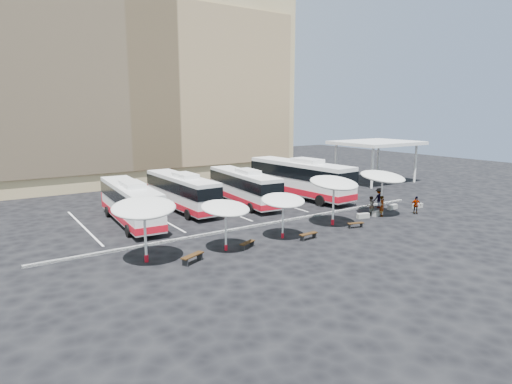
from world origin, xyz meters
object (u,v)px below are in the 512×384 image
wood_bench_0 (193,257)px  wood_bench_2 (308,235)px  sunshade_0 (144,208)px  conc_bench_1 (378,213)px  sunshade_4 (383,177)px  wood_bench_3 (356,224)px  bus_0 (130,202)px  bus_3 (300,177)px  sunshade_1 (225,208)px  conc_bench_2 (392,207)px  sunshade_3 (334,183)px  passenger_2 (416,205)px  bus_2 (243,186)px  wood_bench_1 (247,244)px  passenger_0 (382,206)px  passenger_3 (379,198)px  passenger_1 (371,206)px  sunshade_2 (283,200)px  bus_1 (181,191)px  conc_bench_0 (363,216)px  conc_bench_3 (418,206)px

wood_bench_0 → wood_bench_2: bearing=-1.4°
sunshade_0 → conc_bench_1: (20.71, 0.08, -3.13)m
sunshade_4 → wood_bench_3: (-4.89, -1.68, -3.07)m
bus_0 → bus_3: bus_3 is taller
sunshade_1 → conc_bench_2: bearing=5.4°
sunshade_3 → passenger_2: 9.18m
bus_2 → sunshade_1: size_ratio=3.08×
bus_2 → conc_bench_2: size_ratio=9.90×
wood_bench_1 → passenger_0: 14.38m
wood_bench_2 → passenger_3: size_ratio=0.79×
bus_0 → passenger_3: size_ratio=5.93×
sunshade_4 → bus_0: bearing=153.8°
passenger_1 → sunshade_2: bearing=16.1°
conc_bench_1 → wood_bench_1: bearing=-175.0°
sunshade_0 → wood_bench_1: (6.47, -1.18, -3.02)m
bus_1 → passenger_3: 18.35m
conc_bench_0 → conc_bench_1: size_ratio=0.97×
wood_bench_2 → wood_bench_1: bearing=170.6°
wood_bench_2 → sunshade_0: bearing=170.1°
wood_bench_1 → passenger_3: 16.98m
bus_2 → sunshade_0: (-13.55, -10.58, 1.55)m
sunshade_4 → wood_bench_1: size_ratio=3.06×
wood_bench_0 → conc_bench_1: 18.57m
bus_0 → bus_1: 5.83m
wood_bench_0 → conc_bench_0: 16.88m
sunshade_2 → passenger_2: bearing=-2.8°
sunshade_1 → conc_bench_2: sunshade_1 is taller
sunshade_0 → sunshade_2: size_ratio=1.22×
bus_3 → sunshade_1: (-15.12, -10.88, 0.67)m
sunshade_3 → sunshade_0: bearing=-179.9°
sunshade_4 → passenger_2: bearing=-24.7°
bus_0 → conc_bench_3: size_ratio=10.30×
bus_0 → conc_bench_3: bus_0 is taller
bus_1 → wood_bench_1: size_ratio=7.97×
conc_bench_3 → sunshade_0: bearing=-179.9°
conc_bench_0 → passenger_1: passenger_1 is taller
sunshade_2 → passenger_0: (10.99, 0.31, -1.85)m
wood_bench_2 → conc_bench_0: bearing=15.0°
sunshade_1 → sunshade_4: 16.03m
bus_1 → conc_bench_2: size_ratio=9.78×
sunshade_1 → conc_bench_0: (13.92, 0.93, -2.61)m
sunshade_0 → wood_bench_1: size_ratio=3.43×
passenger_0 → sunshade_4: bearing=13.2°
wood_bench_1 → wood_bench_2: size_ratio=0.92×
sunshade_4 → conc_bench_2: (2.76, 0.95, -3.17)m
conc_bench_0 → sunshade_2: bearing=-175.1°
sunshade_0 → sunshade_1: sunshade_0 is taller
sunshade_3 → conc_bench_3: sunshade_3 is taller
sunshade_4 → wood_bench_0: (-18.84, -1.78, -2.99)m
conc_bench_1 → bus_0: bearing=153.5°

